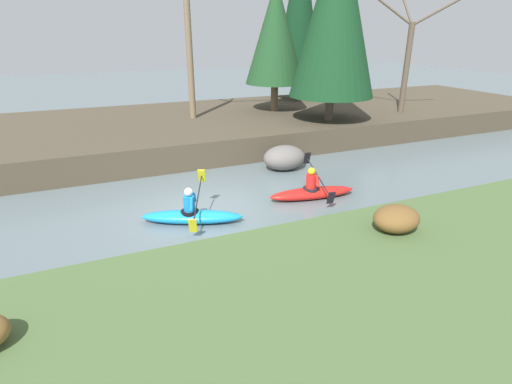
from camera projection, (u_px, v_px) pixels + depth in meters
The scene contains 12 objects.
ground_plane at pixel (201, 209), 11.59m from camera, with size 90.00×90.00×0.00m, color slate.
riverbank_near at pixel (294, 320), 6.59m from camera, with size 44.00×5.16×0.76m.
riverbank_far at pixel (152, 132), 18.28m from camera, with size 44.00×9.34×1.03m.
conifer_tree_far_left at pixel (275, 33), 19.01m from camera, with size 2.89×2.89×6.07m.
conifer_tree_left at pixel (336, 9), 16.49m from camera, with size 3.71×3.71×8.17m.
conifer_tree_mid_left at pixel (300, 8), 22.18m from camera, with size 2.81×2.81×8.88m.
bare_tree_upstream at pixel (189, 38), 17.45m from camera, with size 4.06×4.01×7.40m.
bare_tree_mid_upstream at pixel (407, 57), 19.13m from camera, with size 3.08×3.04×5.54m.
shrub_clump_third at pixel (396, 219), 8.64m from camera, with size 1.05×0.87×0.57m.
kayaker_lead at pixel (313, 192), 12.28m from camera, with size 2.80×2.07×1.20m.
kayaker_middle at pixel (193, 215), 10.71m from camera, with size 2.72×1.97×1.20m.
boulder_midstream at pixel (284, 158), 14.79m from camera, with size 1.59×1.25×0.90m.
Camera 1 is at (-2.66, -10.33, 4.82)m, focal length 28.00 mm.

